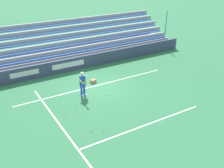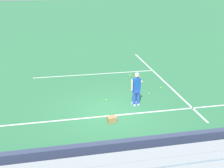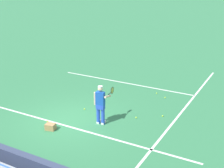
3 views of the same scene
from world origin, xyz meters
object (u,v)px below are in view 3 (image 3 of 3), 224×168
at_px(tennis_ball_far_right, 165,98).
at_px(ball_box_cardboard, 51,127).
at_px(tennis_ball_toward_net, 163,116).
at_px(tennis_ball_stray_back, 157,93).
at_px(tennis_player, 101,104).
at_px(tennis_ball_near_player, 48,121).
at_px(tennis_ball_on_baseline, 136,118).
at_px(tennis_ball_by_box, 84,109).

bearing_deg(tennis_ball_far_right, ball_box_cardboard, -118.45).
bearing_deg(tennis_ball_toward_net, tennis_ball_stray_back, 116.82).
bearing_deg(tennis_player, tennis_ball_toward_net, 42.42).
bearing_deg(tennis_ball_near_player, tennis_ball_far_right, 54.85).
bearing_deg(tennis_ball_near_player, tennis_ball_on_baseline, 34.33).
distance_m(tennis_ball_on_baseline, tennis_ball_near_player, 3.89).
distance_m(tennis_ball_stray_back, tennis_ball_far_right, 0.71).
bearing_deg(tennis_ball_toward_net, tennis_ball_near_player, -145.15).
bearing_deg(tennis_ball_on_baseline, tennis_ball_near_player, -145.67).
distance_m(tennis_player, tennis_ball_on_baseline, 1.83).
xyz_separation_m(tennis_ball_stray_back, tennis_ball_far_right, (0.60, -0.37, 0.00)).
distance_m(tennis_ball_near_player, tennis_ball_far_right, 6.14).
bearing_deg(ball_box_cardboard, tennis_ball_on_baseline, 45.13).
bearing_deg(tennis_ball_toward_net, tennis_player, -137.58).
xyz_separation_m(tennis_ball_toward_net, tennis_ball_far_right, (-0.65, 2.11, 0.00)).
distance_m(tennis_ball_stray_back, tennis_ball_by_box, 4.20).
distance_m(tennis_ball_stray_back, tennis_ball_near_player, 6.14).
bearing_deg(ball_box_cardboard, tennis_ball_near_player, 140.12).
bearing_deg(tennis_ball_toward_net, tennis_ball_by_box, -162.74).
relative_size(tennis_ball_near_player, tennis_ball_by_box, 1.00).
bearing_deg(tennis_ball_far_right, tennis_ball_stray_back, 148.37).
relative_size(tennis_ball_toward_net, tennis_ball_far_right, 1.00).
bearing_deg(tennis_ball_on_baseline, tennis_ball_far_right, 83.45).
height_order(tennis_ball_stray_back, tennis_ball_by_box, same).
height_order(tennis_player, ball_box_cardboard, tennis_player).
relative_size(ball_box_cardboard, tennis_ball_far_right, 6.06).
bearing_deg(tennis_ball_near_player, tennis_ball_stray_back, 61.45).
relative_size(tennis_player, tennis_ball_far_right, 25.98).
height_order(tennis_ball_by_box, tennis_ball_far_right, same).
bearing_deg(tennis_player, tennis_ball_far_right, 70.33).
relative_size(tennis_player, tennis_ball_on_baseline, 25.98).
bearing_deg(tennis_ball_on_baseline, tennis_ball_stray_back, 94.95).
xyz_separation_m(tennis_ball_near_player, tennis_ball_far_right, (3.53, 5.02, 0.00)).
xyz_separation_m(tennis_ball_by_box, tennis_ball_far_right, (2.84, 3.19, 0.00)).
bearing_deg(tennis_ball_far_right, tennis_ball_by_box, -131.66).
xyz_separation_m(tennis_player, tennis_ball_far_right, (1.43, 4.01, -0.86)).
distance_m(tennis_player, tennis_ball_toward_net, 2.95).
xyz_separation_m(ball_box_cardboard, tennis_ball_near_player, (-0.56, 0.47, -0.10)).
xyz_separation_m(ball_box_cardboard, tennis_ball_by_box, (0.14, 2.30, -0.10)).
bearing_deg(tennis_ball_by_box, tennis_ball_far_right, 48.34).
xyz_separation_m(tennis_player, tennis_ball_stray_back, (0.83, 4.38, -0.86)).
relative_size(tennis_ball_near_player, tennis_ball_toward_net, 1.00).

